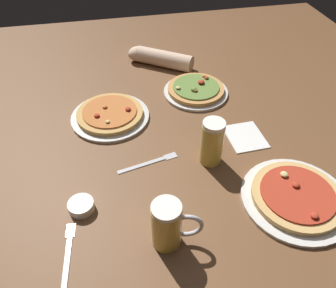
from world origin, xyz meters
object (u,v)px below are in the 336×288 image
Objects in this scene: beer_mug_dark at (211,141)px; ramekin_sauce at (81,206)px; beer_mug_amber at (168,225)px; fork_spare at (149,162)px; pizza_plate_near at (296,197)px; fork_left at (67,257)px; diner_arm at (158,58)px; napkin_folded at (245,136)px; pizza_plate_far at (196,90)px; pizza_plate_side at (110,115)px.

beer_mug_dark is 0.46m from ramekin_sauce.
beer_mug_amber is 0.31m from fork_spare.
pizza_plate_near is 1.49× the size of fork_left.
diner_arm is (0.15, 0.95, -0.04)m from beer_mug_amber.
beer_mug_dark is 1.08× the size of napkin_folded.
fork_spare is at bearing 149.18° from pizza_plate_near.
ramekin_sauce is 0.27m from fork_spare.
beer_mug_dark is 0.68m from diner_arm.
ramekin_sauce is at bearing 145.99° from beer_mug_amber.
pizza_plate_near is at bearing -47.51° from beer_mug_dark.
pizza_plate_far is 1.24× the size of fork_left.
pizza_plate_side is 0.30m from fork_spare.
beer_mug_dark is 2.16× the size of ramekin_sauce.
diner_arm reaches higher than pizza_plate_far.
pizza_plate_side is at bearing -124.72° from diner_arm.
diner_arm is at bearing 113.08° from pizza_plate_far.
diner_arm is (0.15, 0.65, 0.04)m from fork_spare.
pizza_plate_near is 2.01× the size of beer_mug_dark.
napkin_folded is 0.63m from diner_arm.
pizza_plate_far reaches higher than pizza_plate_near.
ramekin_sauce is at bearing -133.34° from pizza_plate_far.
beer_mug_dark is 0.56m from fork_left.
beer_mug_dark is at bearing 16.20° from ramekin_sauce.
fork_left and fork_spare have the same top height.
beer_mug_dark is at bearing -98.43° from pizza_plate_far.
pizza_plate_side reaches higher than fork_left.
ramekin_sauce is 0.63m from napkin_folded.
diner_arm reaches higher than pizza_plate_side.
pizza_plate_far reaches higher than ramekin_sauce.
pizza_plate_near is 0.31m from beer_mug_dark.
fork_left is at bearing -131.84° from fork_spare.
beer_mug_amber is 0.52m from napkin_folded.
ramekin_sauce is (-0.12, -0.42, -0.00)m from pizza_plate_side.
pizza_plate_side is 0.60m from fork_left.
pizza_plate_side is at bearing 74.66° from fork_left.
ramekin_sauce is 0.50× the size of napkin_folded.
beer_mug_amber is 2.02× the size of ramekin_sauce.
pizza_plate_far is 0.41m from beer_mug_dark.
fork_spare is at bearing -102.88° from diner_arm.
fork_left is (-0.16, -0.58, -0.01)m from pizza_plate_side.
napkin_folded is 0.72× the size of fork_spare.
pizza_plate_near is 0.48m from fork_spare.
pizza_plate_far is at bearing 46.66° from ramekin_sauce.
pizza_plate_side is 2.00× the size of napkin_folded.
pizza_plate_side is at bearing 156.12° from napkin_folded.
pizza_plate_side is at bearing -165.32° from pizza_plate_far.
pizza_plate_near is 1.08× the size of pizza_plate_side.
beer_mug_dark is at bearing -6.03° from fork_spare.
fork_spare is (-0.00, 0.30, -0.07)m from beer_mug_amber.
pizza_plate_far reaches higher than pizza_plate_side.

